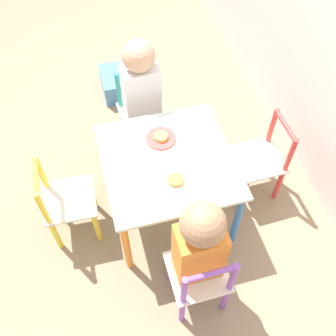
{
  "coord_description": "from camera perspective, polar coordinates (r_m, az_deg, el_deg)",
  "views": [
    {
      "loc": [
        1.13,
        -0.31,
        1.97
      ],
      "look_at": [
        0.0,
        0.0,
        0.39
      ],
      "focal_mm": 42.0,
      "sensor_mm": 36.0,
      "label": 1
    }
  ],
  "objects": [
    {
      "name": "chair_purple",
      "position": [
        1.84,
        4.68,
        -15.6
      ],
      "size": [
        0.26,
        0.26,
        0.52
      ],
      "rotation": [
        0.0,
        0.0,
        -1.56
      ],
      "color": "silver",
      "rests_on": "ground_plane"
    },
    {
      "name": "plate_right",
      "position": [
        1.83,
        1.13,
        -1.93
      ],
      "size": [
        0.17,
        0.17,
        0.03
      ],
      "color": "white",
      "rests_on": "kids_table"
    },
    {
      "name": "storage_bin",
      "position": [
        2.89,
        -7.0,
        12.22
      ],
      "size": [
        0.29,
        0.25,
        0.16
      ],
      "color": "#4C7FB7",
      "rests_on": "ground_plane"
    },
    {
      "name": "ground_plane",
      "position": [
        2.29,
        0.0,
        -5.75
      ],
      "size": [
        6.0,
        6.0,
        0.0
      ],
      "primitive_type": "plane",
      "color": "#8C755B"
    },
    {
      "name": "chair_yellow",
      "position": [
        2.08,
        -14.67,
        -4.8
      ],
      "size": [
        0.27,
        0.27,
        0.52
      ],
      "rotation": [
        0.0,
        0.0,
        -3.18
      ],
      "color": "silver",
      "rests_on": "ground_plane"
    },
    {
      "name": "chair_teal",
      "position": [
        2.41,
        -3.92,
        7.96
      ],
      "size": [
        0.27,
        0.27,
        0.52
      ],
      "rotation": [
        0.0,
        0.0,
        -4.67
      ],
      "color": "silver",
      "rests_on": "ground_plane"
    },
    {
      "name": "child_left",
      "position": [
        2.21,
        -3.84,
        11.07
      ],
      "size": [
        0.22,
        0.21,
        0.79
      ],
      "rotation": [
        0.0,
        0.0,
        -4.67
      ],
      "color": "#38383D",
      "rests_on": "ground_plane"
    },
    {
      "name": "chair_red",
      "position": [
        2.23,
        13.4,
        1.13
      ],
      "size": [
        0.27,
        0.27,
        0.52
      ],
      "rotation": [
        0.0,
        0.0,
        0.02
      ],
      "color": "silver",
      "rests_on": "ground_plane"
    },
    {
      "name": "plate_left",
      "position": [
        1.99,
        -1.04,
        4.4
      ],
      "size": [
        0.15,
        0.15,
        0.03
      ],
      "color": "#E54C47",
      "rests_on": "kids_table"
    },
    {
      "name": "child_right",
      "position": [
        1.66,
        4.53,
        -11.07
      ],
      "size": [
        0.23,
        0.2,
        0.77
      ],
      "rotation": [
        0.0,
        0.0,
        -1.56
      ],
      "color": "#4C608E",
      "rests_on": "ground_plane"
    },
    {
      "name": "kids_table",
      "position": [
        1.96,
        0.0,
        0.15
      ],
      "size": [
        0.64,
        0.64,
        0.45
      ],
      "color": "silver",
      "rests_on": "ground_plane"
    }
  ]
}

